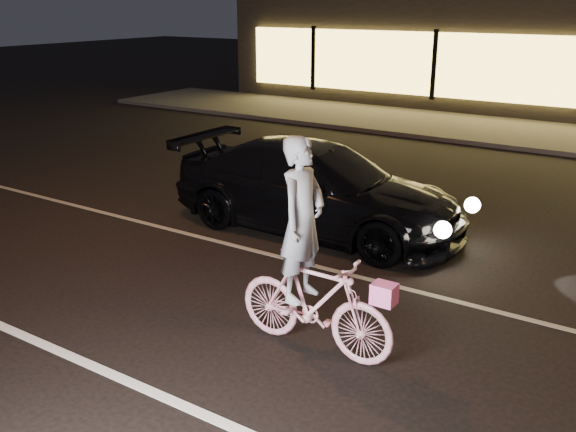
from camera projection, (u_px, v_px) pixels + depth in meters
The scene contains 6 objects.
ground at pixel (317, 352), 6.85m from camera, with size 90.00×90.00×0.00m, color black.
lane_stripe_near at pixel (230, 426), 5.66m from camera, with size 60.00×0.12×0.01m, color silver.
lane_stripe_far at pixel (395, 286), 8.44m from camera, with size 60.00×0.10×0.01m, color gray.
sidewalk at pixel (566, 138), 17.14m from camera, with size 30.00×4.00×0.12m, color #383533.
cyclist at pixel (311, 278), 6.68m from camera, with size 1.84×0.63×2.32m.
sedan at pixel (317, 188), 10.29m from camera, with size 4.91×2.04×1.41m.
Camera 1 is at (3.04, -5.21, 3.58)m, focal length 40.00 mm.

